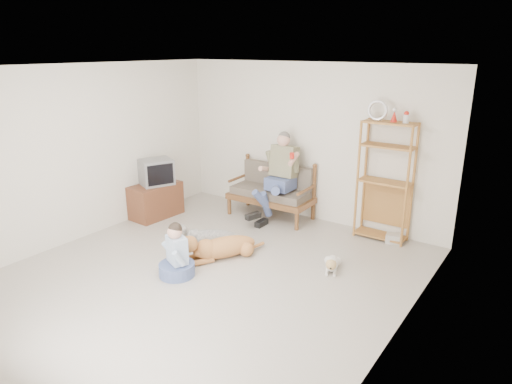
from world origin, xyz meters
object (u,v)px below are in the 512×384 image
Objects in this scene: etagere at (385,180)px; tv_stand at (156,200)px; loveseat at (273,190)px; golden_retriever at (217,247)px.

etagere reaches higher than tv_stand.
tv_stand is (-3.68, -1.35, -0.66)m from etagere.
etagere is (1.97, 0.12, 0.47)m from loveseat.
loveseat is 2.11m from tv_stand.
etagere is 2.77m from golden_retriever.
tv_stand reaches higher than golden_retriever.
etagere reaches higher than loveseat.
golden_retriever is at bearing -16.13° from tv_stand.
etagere is 3.98m from tv_stand.
loveseat reaches higher than tv_stand.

